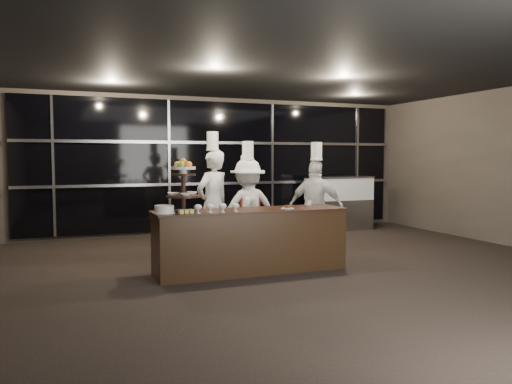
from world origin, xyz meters
name	(u,v)px	position (x,y,z in m)	size (l,w,h in m)	color
room	(337,171)	(0.00, 0.00, 1.50)	(10.00, 10.00, 10.00)	black
window_wall	(222,165)	(0.00, 4.94, 1.50)	(8.60, 0.10, 2.80)	black
buffet_counter	(251,240)	(-0.80, 1.07, 0.47)	(2.84, 0.74, 0.92)	black
display_stand	(183,182)	(-1.81, 1.07, 1.34)	(0.48, 0.48, 0.74)	black
compotes	(217,207)	(-1.39, 0.85, 1.00)	(0.65, 0.11, 0.12)	silver
layer_cake	(164,209)	(-2.08, 1.02, 0.97)	(0.30, 0.30, 0.11)	white
pastry_squares	(186,211)	(-1.81, 0.91, 0.95)	(0.20, 0.12, 0.05)	#DACE6A
small_plate	(287,208)	(-0.26, 0.97, 0.94)	(0.20, 0.20, 0.05)	white
chef_cup	(309,203)	(0.28, 1.32, 0.96)	(0.08, 0.08, 0.07)	white
display_case	(339,200)	(2.62, 4.30, 0.69)	(1.50, 0.65, 1.24)	#A5A5AA
chef_a	(213,203)	(-1.04, 2.21, 0.92)	(0.78, 0.68, 2.10)	silver
chef_b	(246,214)	(-0.49, 2.09, 0.72)	(0.76, 0.64, 1.71)	white
chef_c	(248,208)	(-0.47, 2.08, 0.83)	(1.07, 0.62, 1.95)	silver
chef_d	(316,206)	(0.70, 1.86, 0.84)	(0.97, 0.94, 1.94)	silver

